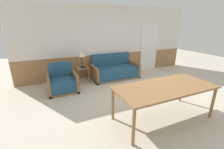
{
  "coord_description": "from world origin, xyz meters",
  "views": [
    {
      "loc": [
        -2.47,
        -2.96,
        2.01
      ],
      "look_at": [
        -0.73,
        0.95,
        0.57
      ],
      "focal_mm": 24.0,
      "sensor_mm": 36.0,
      "label": 1
    }
  ],
  "objects_px": {
    "armchair": "(63,83)",
    "dining_table": "(165,89)",
    "side_table": "(82,70)",
    "table_lamp": "(82,55)",
    "couch": "(115,71)"
  },
  "relations": [
    {
      "from": "armchair",
      "to": "dining_table",
      "type": "bearing_deg",
      "value": -52.93
    },
    {
      "from": "armchair",
      "to": "side_table",
      "type": "bearing_deg",
      "value": 34.76
    },
    {
      "from": "side_table",
      "to": "table_lamp",
      "type": "relative_size",
      "value": 1.07
    },
    {
      "from": "couch",
      "to": "side_table",
      "type": "relative_size",
      "value": 3.17
    },
    {
      "from": "couch",
      "to": "table_lamp",
      "type": "height_order",
      "value": "table_lamp"
    },
    {
      "from": "armchair",
      "to": "table_lamp",
      "type": "bearing_deg",
      "value": 37.33
    },
    {
      "from": "armchair",
      "to": "side_table",
      "type": "xyz_separation_m",
      "value": [
        0.76,
        0.54,
        0.18
      ]
    },
    {
      "from": "couch",
      "to": "side_table",
      "type": "xyz_separation_m",
      "value": [
        -1.26,
        0.05,
        0.18
      ]
    },
    {
      "from": "armchair",
      "to": "table_lamp",
      "type": "xyz_separation_m",
      "value": [
        0.79,
        0.62,
        0.72
      ]
    },
    {
      "from": "armchair",
      "to": "table_lamp",
      "type": "relative_size",
      "value": 1.67
    },
    {
      "from": "couch",
      "to": "armchair",
      "type": "relative_size",
      "value": 2.03
    },
    {
      "from": "side_table",
      "to": "dining_table",
      "type": "height_order",
      "value": "dining_table"
    },
    {
      "from": "side_table",
      "to": "dining_table",
      "type": "xyz_separation_m",
      "value": [
        1.09,
        -2.92,
        0.27
      ]
    },
    {
      "from": "couch",
      "to": "dining_table",
      "type": "height_order",
      "value": "couch"
    },
    {
      "from": "couch",
      "to": "armchair",
      "type": "height_order",
      "value": "couch"
    }
  ]
}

